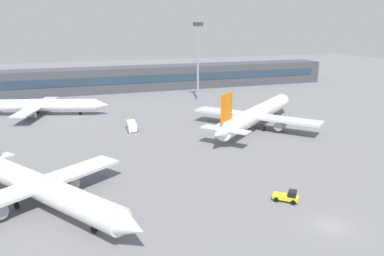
% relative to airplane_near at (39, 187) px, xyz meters
% --- Properties ---
extents(ground_plane, '(400.00, 400.00, 0.00)m').
position_rel_airplane_near_xyz_m(ground_plane, '(34.84, 22.05, -3.02)').
color(ground_plane, slate).
extents(terminal_building, '(154.17, 12.13, 9.00)m').
position_rel_airplane_near_xyz_m(terminal_building, '(34.84, 92.51, 1.48)').
color(terminal_building, '#3F4247').
rests_on(terminal_building, ground_plane).
extents(airplane_near, '(25.91, 34.92, 9.91)m').
position_rel_airplane_near_xyz_m(airplane_near, '(0.00, 0.00, 0.00)').
color(airplane_near, silver).
rests_on(airplane_near, ground_plane).
extents(airplane_mid, '(37.16, 32.31, 11.26)m').
position_rel_airplane_near_xyz_m(airplane_mid, '(49.38, 27.74, 0.41)').
color(airplane_mid, white).
rests_on(airplane_mid, ground_plane).
extents(airplane_far, '(36.80, 26.24, 9.35)m').
position_rel_airplane_near_xyz_m(airplane_far, '(-1.51, 59.20, -0.17)').
color(airplane_far, white).
rests_on(airplane_far, ground_plane).
extents(baggage_tug_yellow, '(3.68, 3.52, 1.75)m').
position_rel_airplane_near_xyz_m(baggage_tug_yellow, '(33.49, -10.10, -2.22)').
color(baggage_tug_yellow, yellow).
rests_on(baggage_tug_yellow, ground_plane).
extents(service_van_white, '(2.61, 5.33, 2.08)m').
position_rel_airplane_near_xyz_m(service_van_white, '(19.44, 35.23, -1.91)').
color(service_van_white, white).
rests_on(service_van_white, ground_plane).
extents(floodlight_tower_west, '(3.20, 0.80, 25.38)m').
position_rel_airplane_near_xyz_m(floodlight_tower_west, '(47.55, 65.39, 11.68)').
color(floodlight_tower_west, gray).
rests_on(floodlight_tower_west, ground_plane).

